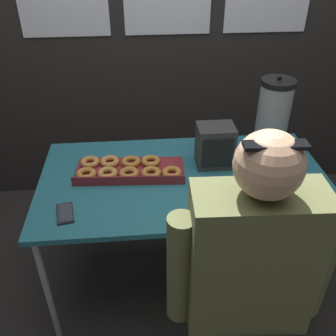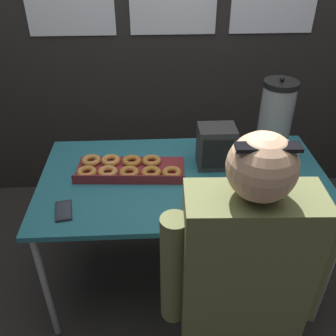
{
  "view_description": "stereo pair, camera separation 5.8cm",
  "coord_description": "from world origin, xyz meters",
  "px_view_note": "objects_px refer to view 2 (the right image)",
  "views": [
    {
      "loc": [
        -0.22,
        -1.57,
        1.86
      ],
      "look_at": [
        -0.08,
        0.0,
        0.8
      ],
      "focal_mm": 40.0,
      "sensor_mm": 36.0,
      "label": 1
    },
    {
      "loc": [
        -0.17,
        -1.57,
        1.86
      ],
      "look_at": [
        -0.08,
        0.0,
        0.8
      ],
      "focal_mm": 40.0,
      "sensor_mm": 36.0,
      "label": 2
    }
  ],
  "objects_px": {
    "coffee_urn": "(275,120)",
    "cell_phone": "(64,211)",
    "donut_box": "(128,169)",
    "space_heater": "(216,147)",
    "person_seated": "(241,292)"
  },
  "relations": [
    {
      "from": "coffee_urn",
      "to": "cell_phone",
      "type": "xyz_separation_m",
      "value": [
        -1.07,
        -0.43,
        -0.21
      ]
    },
    {
      "from": "person_seated",
      "to": "donut_box",
      "type": "bearing_deg",
      "value": -54.66
    },
    {
      "from": "donut_box",
      "to": "person_seated",
      "type": "bearing_deg",
      "value": -53.52
    },
    {
      "from": "cell_phone",
      "to": "person_seated",
      "type": "distance_m",
      "value": 0.85
    },
    {
      "from": "person_seated",
      "to": "coffee_urn",
      "type": "bearing_deg",
      "value": -109.26
    },
    {
      "from": "cell_phone",
      "to": "person_seated",
      "type": "relative_size",
      "value": 0.11
    },
    {
      "from": "donut_box",
      "to": "space_heater",
      "type": "relative_size",
      "value": 2.54
    },
    {
      "from": "coffee_urn",
      "to": "space_heater",
      "type": "height_order",
      "value": "coffee_urn"
    },
    {
      "from": "donut_box",
      "to": "person_seated",
      "type": "xyz_separation_m",
      "value": [
        0.46,
        -0.71,
        -0.13
      ]
    },
    {
      "from": "donut_box",
      "to": "person_seated",
      "type": "relative_size",
      "value": 0.43
    },
    {
      "from": "space_heater",
      "to": "person_seated",
      "type": "bearing_deg",
      "value": -90.46
    },
    {
      "from": "donut_box",
      "to": "space_heater",
      "type": "xyz_separation_m",
      "value": [
        0.47,
        0.04,
        0.09
      ]
    },
    {
      "from": "coffee_urn",
      "to": "person_seated",
      "type": "distance_m",
      "value": 0.95
    },
    {
      "from": "donut_box",
      "to": "coffee_urn",
      "type": "relative_size",
      "value": 1.26
    },
    {
      "from": "donut_box",
      "to": "cell_phone",
      "type": "height_order",
      "value": "donut_box"
    }
  ]
}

